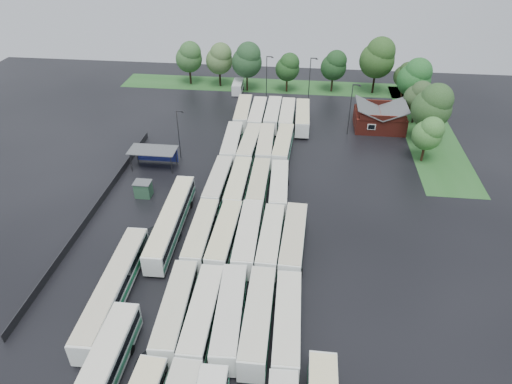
# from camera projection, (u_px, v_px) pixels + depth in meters

# --- Properties ---
(ground) EXTENTS (160.00, 160.00, 0.00)m
(ground) POSITION_uv_depth(u_px,v_px,m) (231.00, 255.00, 61.42)
(ground) COLOR black
(ground) RESTS_ON ground
(brick_building) EXTENTS (10.07, 8.60, 5.39)m
(brick_building) POSITION_uv_depth(u_px,v_px,m) (379.00, 120.00, 93.59)
(brick_building) COLOR maroon
(brick_building) RESTS_ON ground
(wash_shed) EXTENTS (8.20, 4.20, 3.58)m
(wash_shed) POSITION_uv_depth(u_px,v_px,m) (154.00, 152.00, 79.71)
(wash_shed) COLOR #2D2D30
(wash_shed) RESTS_ON ground
(utility_hut) EXTENTS (2.70, 2.20, 2.62)m
(utility_hut) POSITION_uv_depth(u_px,v_px,m) (143.00, 189.00, 72.71)
(utility_hut) COLOR #284D34
(utility_hut) RESTS_ON ground
(grass_strip_north) EXTENTS (80.00, 10.00, 0.01)m
(grass_strip_north) POSITION_uv_depth(u_px,v_px,m) (280.00, 86.00, 115.01)
(grass_strip_north) COLOR #255822
(grass_strip_north) RESTS_ON ground
(grass_strip_east) EXTENTS (10.00, 50.00, 0.01)m
(grass_strip_east) POSITION_uv_depth(u_px,v_px,m) (428.00, 130.00, 93.68)
(grass_strip_east) COLOR #255822
(grass_strip_east) RESTS_ON ground
(west_fence) EXTENTS (0.10, 50.00, 1.20)m
(west_fence) POSITION_uv_depth(u_px,v_px,m) (96.00, 207.00, 69.86)
(west_fence) COLOR #2D2D30
(west_fence) RESTS_ON ground
(bus_r1c0) EXTENTS (3.37, 13.21, 3.65)m
(bus_r1c0) POSITION_uv_depth(u_px,v_px,m) (176.00, 310.00, 50.71)
(bus_r1c0) COLOR white
(bus_r1c0) RESTS_ON ground
(bus_r1c1) EXTENTS (2.90, 13.02, 3.61)m
(bus_r1c1) POSITION_uv_depth(u_px,v_px,m) (203.00, 315.00, 50.17)
(bus_r1c1) COLOR white
(bus_r1c1) RESTS_ON ground
(bus_r1c2) EXTENTS (3.47, 13.31, 3.67)m
(bus_r1c2) POSITION_uv_depth(u_px,v_px,m) (230.00, 316.00, 50.05)
(bus_r1c2) COLOR white
(bus_r1c2) RESTS_ON ground
(bus_r1c3) EXTENTS (2.96, 13.50, 3.75)m
(bus_r1c3) POSITION_uv_depth(u_px,v_px,m) (258.00, 319.00, 49.53)
(bus_r1c3) COLOR white
(bus_r1c3) RESTS_ON ground
(bus_r1c4) EXTENTS (3.10, 13.21, 3.66)m
(bus_r1c4) POSITION_uv_depth(u_px,v_px,m) (287.00, 323.00, 49.14)
(bus_r1c4) COLOR white
(bus_r1c4) RESTS_ON ground
(bus_r2c0) EXTENTS (2.93, 13.08, 3.63)m
(bus_r2c0) POSITION_uv_depth(u_px,v_px,m) (201.00, 235.00, 61.91)
(bus_r2c0) COLOR white
(bus_r2c0) RESTS_ON ground
(bus_r2c1) EXTENTS (3.06, 13.19, 3.66)m
(bus_r2c1) POSITION_uv_depth(u_px,v_px,m) (225.00, 236.00, 61.56)
(bus_r2c1) COLOR white
(bus_r2c1) RESTS_ON ground
(bus_r2c2) EXTENTS (3.01, 13.44, 3.73)m
(bus_r2c2) POSITION_uv_depth(u_px,v_px,m) (248.00, 237.00, 61.34)
(bus_r2c2) COLOR white
(bus_r2c2) RESTS_ON ground
(bus_r2c3) EXTENTS (2.93, 12.79, 3.55)m
(bus_r2c3) POSITION_uv_depth(u_px,v_px,m) (271.00, 240.00, 61.05)
(bus_r2c3) COLOR white
(bus_r2c3) RESTS_ON ground
(bus_r2c4) EXTENTS (3.32, 13.52, 3.74)m
(bus_r2c4) POSITION_uv_depth(u_px,v_px,m) (293.00, 241.00, 60.73)
(bus_r2c4) COLOR white
(bus_r2c4) RESTS_ON ground
(bus_r3c0) EXTENTS (2.88, 12.85, 3.57)m
(bus_r3c0) POSITION_uv_depth(u_px,v_px,m) (218.00, 183.00, 73.00)
(bus_r3c0) COLOR white
(bus_r3c0) RESTS_ON ground
(bus_r3c1) EXTENTS (2.79, 13.05, 3.63)m
(bus_r3c1) POSITION_uv_depth(u_px,v_px,m) (238.00, 185.00, 72.50)
(bus_r3c1) COLOR white
(bus_r3c1) RESTS_ON ground
(bus_r3c2) EXTENTS (2.78, 12.75, 3.55)m
(bus_r3c2) POSITION_uv_depth(u_px,v_px,m) (259.00, 185.00, 72.44)
(bus_r3c2) COLOR white
(bus_r3c2) RESTS_ON ground
(bus_r3c3) EXTENTS (3.19, 12.84, 3.55)m
(bus_r3c3) POSITION_uv_depth(u_px,v_px,m) (279.00, 188.00, 71.88)
(bus_r3c3) COLOR white
(bus_r3c3) RESTS_ON ground
(bus_r4c0) EXTENTS (3.36, 13.37, 3.69)m
(bus_r4c0) POSITION_uv_depth(u_px,v_px,m) (232.00, 144.00, 84.12)
(bus_r4c0) COLOR white
(bus_r4c0) RESTS_ON ground
(bus_r4c1) EXTENTS (3.18, 13.04, 3.61)m
(bus_r4c1) POSITION_uv_depth(u_px,v_px,m) (250.00, 145.00, 83.78)
(bus_r4c1) COLOR white
(bus_r4c1) RESTS_ON ground
(bus_r4c2) EXTENTS (3.09, 12.92, 3.58)m
(bus_r4c2) POSITION_uv_depth(u_px,v_px,m) (266.00, 145.00, 83.82)
(bus_r4c2) COLOR white
(bus_r4c2) RESTS_ON ground
(bus_r4c3) EXTENTS (3.30, 13.24, 3.66)m
(bus_r4c3) POSITION_uv_depth(u_px,v_px,m) (283.00, 146.00, 83.51)
(bus_r4c3) COLOR white
(bus_r4c3) RESTS_ON ground
(bus_r5c0) EXTENTS (3.43, 13.55, 3.74)m
(bus_r5c0) POSITION_uv_depth(u_px,v_px,m) (243.00, 113.00, 95.84)
(bus_r5c0) COLOR white
(bus_r5c0) RESTS_ON ground
(bus_r5c1) EXTENTS (2.90, 13.21, 3.67)m
(bus_r5c1) POSITION_uv_depth(u_px,v_px,m) (258.00, 115.00, 95.06)
(bus_r5c1) COLOR white
(bus_r5c1) RESTS_ON ground
(bus_r5c2) EXTENTS (2.87, 13.23, 3.68)m
(bus_r5c2) POSITION_uv_depth(u_px,v_px,m) (273.00, 115.00, 95.24)
(bus_r5c2) COLOR white
(bus_r5c2) RESTS_ON ground
(bus_r5c3) EXTENTS (2.82, 13.17, 3.66)m
(bus_r5c3) POSITION_uv_depth(u_px,v_px,m) (287.00, 116.00, 94.60)
(bus_r5c3) COLOR white
(bus_r5c3) RESTS_ON ground
(bus_r5c4) EXTENTS (3.04, 13.14, 3.64)m
(bus_r5c4) POSITION_uv_depth(u_px,v_px,m) (302.00, 117.00, 94.17)
(bus_r5c4) COLOR white
(bus_r5c4) RESTS_ON ground
(artic_bus_west_b) EXTENTS (3.23, 19.58, 3.62)m
(artic_bus_west_b) POSITION_uv_depth(u_px,v_px,m) (171.00, 221.00, 64.51)
(artic_bus_west_b) COLOR white
(artic_bus_west_b) RESTS_ON ground
(artic_bus_west_c) EXTENTS (3.24, 19.38, 3.58)m
(artic_bus_west_c) POSITION_uv_depth(u_px,v_px,m) (114.00, 288.00, 53.55)
(artic_bus_west_c) COLOR white
(artic_bus_west_c) RESTS_ON ground
(minibus) EXTENTS (2.51, 6.24, 2.69)m
(minibus) POSITION_uv_depth(u_px,v_px,m) (238.00, 87.00, 110.55)
(minibus) COLOR silver
(minibus) RESTS_ON ground
(tree_north_0) EXTENTS (6.55, 6.55, 10.84)m
(tree_north_0) POSITION_uv_depth(u_px,v_px,m) (189.00, 57.00, 112.57)
(tree_north_0) COLOR black
(tree_north_0) RESTS_ON ground
(tree_north_1) EXTENTS (6.57, 6.57, 10.89)m
(tree_north_1) POSITION_uv_depth(u_px,v_px,m) (220.00, 58.00, 111.37)
(tree_north_1) COLOR black
(tree_north_1) RESTS_ON ground
(tree_north_2) EXTENTS (7.21, 7.21, 11.95)m
(tree_north_2) POSITION_uv_depth(u_px,v_px,m) (247.00, 60.00, 108.25)
(tree_north_2) COLOR black
(tree_north_2) RESTS_ON ground
(tree_north_3) EXTENTS (5.78, 5.78, 9.57)m
(tree_north_3) POSITION_uv_depth(u_px,v_px,m) (288.00, 67.00, 108.57)
(tree_north_3) COLOR #392313
(tree_north_3) RESTS_ON ground
(tree_north_4) EXTENTS (6.14, 6.14, 10.17)m
(tree_north_4) POSITION_uv_depth(u_px,v_px,m) (334.00, 65.00, 108.42)
(tree_north_4) COLOR black
(tree_north_4) RESTS_ON ground
(tree_north_5) EXTENTS (8.18, 8.18, 13.55)m
(tree_north_5) POSITION_uv_depth(u_px,v_px,m) (378.00, 57.00, 106.29)
(tree_north_5) COLOR black
(tree_north_5) RESTS_ON ground
(tree_north_6) EXTENTS (5.12, 5.12, 8.49)m
(tree_north_6) POSITION_uv_depth(u_px,v_px,m) (414.00, 71.00, 108.31)
(tree_north_6) COLOR #36251A
(tree_north_6) RESTS_ON ground
(tree_east_0) EXTENTS (5.29, 5.26, 8.71)m
(tree_east_0) POSITION_uv_depth(u_px,v_px,m) (429.00, 133.00, 79.90)
(tree_east_0) COLOR #372213
(tree_east_0) RESTS_ON ground
(tree_east_1) EXTENTS (7.38, 7.38, 12.22)m
(tree_east_1) POSITION_uv_depth(u_px,v_px,m) (433.00, 106.00, 84.34)
(tree_east_1) COLOR black
(tree_east_1) RESTS_ON ground
(tree_east_2) EXTENTS (5.62, 5.58, 9.24)m
(tree_east_2) POSITION_uv_depth(u_px,v_px,m) (419.00, 96.00, 93.50)
(tree_east_2) COLOR black
(tree_east_2) RESTS_ON ground
(tree_east_3) EXTENTS (7.20, 7.20, 11.93)m
(tree_east_3) POSITION_uv_depth(u_px,v_px,m) (415.00, 77.00, 97.95)
(tree_east_3) COLOR #342519
(tree_east_3) RESTS_ON ground
(tree_east_4) EXTENTS (5.15, 5.13, 8.49)m
(tree_east_4) POSITION_uv_depth(u_px,v_px,m) (406.00, 75.00, 106.00)
(tree_east_4) COLOR #322110
(tree_east_4) RESTS_ON ground
(lamp_post_ne) EXTENTS (1.62, 0.32, 10.51)m
(lamp_post_ne) POSITION_uv_depth(u_px,v_px,m) (351.00, 106.00, 88.76)
(lamp_post_ne) COLOR #2D2D30
(lamp_post_ne) RESTS_ON ground
(lamp_post_nw) EXTENTS (1.44, 0.28, 9.35)m
(lamp_post_nw) POSITION_uv_depth(u_px,v_px,m) (179.00, 131.00, 80.96)
(lamp_post_nw) COLOR #2D2D30
(lamp_post_nw) RESTS_ON ground
(lamp_post_back_w) EXTENTS (1.59, 0.31, 10.35)m
(lamp_post_back_w) POSITION_uv_depth(u_px,v_px,m) (267.00, 75.00, 104.05)
(lamp_post_back_w) COLOR #2D2D30
(lamp_post_back_w) RESTS_ON ground
(lamp_post_back_e) EXTENTS (1.66, 0.32, 10.78)m
(lamp_post_back_e) POSITION_uv_depth(u_px,v_px,m) (310.00, 78.00, 101.79)
(lamp_post_back_e) COLOR #2D2D30
(lamp_post_back_e) RESTS_ON ground
(puddle_0) EXTENTS (5.34, 5.34, 0.01)m
(puddle_0) POSITION_uv_depth(u_px,v_px,m) (160.00, 366.00, 47.01)
(puddle_0) COLOR black
(puddle_0) RESTS_ON ground
(puddle_2) EXTENTS (5.87, 5.87, 0.01)m
(puddle_2) POSITION_uv_depth(u_px,v_px,m) (161.00, 237.00, 64.72)
(puddle_2) COLOR black
(puddle_2) RESTS_ON ground
(puddle_3) EXTENTS (4.31, 4.31, 0.01)m
(puddle_3) POSITION_uv_depth(u_px,v_px,m) (279.00, 276.00, 58.08)
(puddle_3) COLOR black
(puddle_3) RESTS_ON ground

